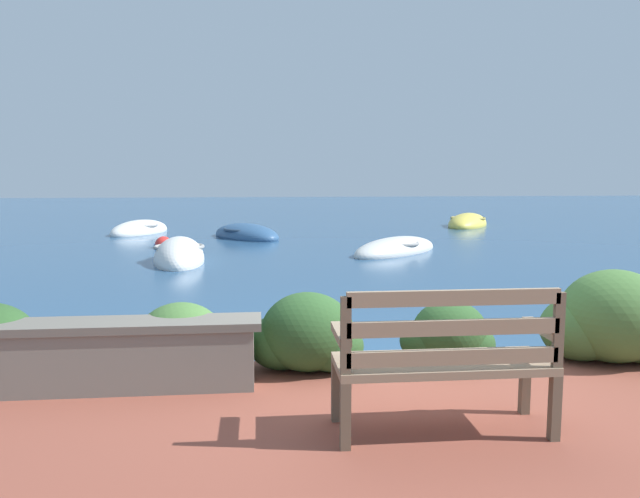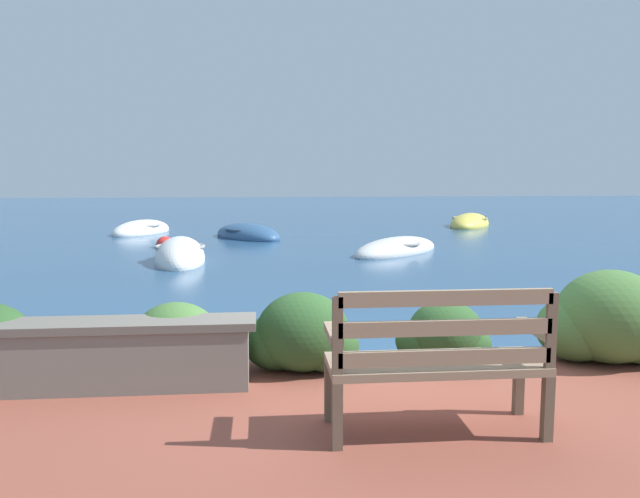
{
  "view_description": "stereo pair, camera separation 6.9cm",
  "coord_description": "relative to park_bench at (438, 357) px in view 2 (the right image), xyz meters",
  "views": [
    {
      "loc": [
        -1.07,
        -5.16,
        1.82
      ],
      "look_at": [
        0.01,
        5.6,
        0.47
      ],
      "focal_mm": 35.0,
      "sensor_mm": 36.0,
      "label": 1
    },
    {
      "loc": [
        -1.0,
        -5.17,
        1.82
      ],
      "look_at": [
        0.01,
        5.6,
        0.47
      ],
      "focal_mm": 35.0,
      "sensor_mm": 36.0,
      "label": 2
    }
  ],
  "objects": [
    {
      "name": "hedge_clump_right",
      "position": [
        0.45,
        1.37,
        -0.25
      ],
      "size": [
        0.79,
        0.57,
        0.53
      ],
      "color": "#284C23",
      "rests_on": "patio_terrace"
    },
    {
      "name": "park_bench",
      "position": [
        0.0,
        0.0,
        0.0
      ],
      "size": [
        1.33,
        0.48,
        0.93
      ],
      "rotation": [
        0.0,
        0.0,
        -0.02
      ],
      "color": "brown",
      "rests_on": "patio_terrace"
    },
    {
      "name": "rowboat_distant",
      "position": [
        5.93,
        16.76,
        -0.64
      ],
      "size": [
        2.47,
        3.15,
        0.75
      ],
      "rotation": [
        0.0,
        0.0,
        4.2
      ],
      "color": "#DBC64C",
      "rests_on": "ground_plane"
    },
    {
      "name": "rowboat_nearest",
      "position": [
        -2.7,
        9.14,
        -0.63
      ],
      "size": [
        1.2,
        2.59,
        0.88
      ],
      "rotation": [
        0.0,
        0.0,
        4.8
      ],
      "color": "silver",
      "rests_on": "ground_plane"
    },
    {
      "name": "ground_plane",
      "position": [
        -0.05,
        1.6,
        -0.7
      ],
      "size": [
        80.0,
        80.0,
        0.0
      ],
      "color": "navy"
    },
    {
      "name": "hedge_clump_far_right",
      "position": [
        1.84,
        1.3,
        -0.14
      ],
      "size": [
        1.15,
        0.83,
        0.78
      ],
      "color": "#426B33",
      "rests_on": "patio_terrace"
    },
    {
      "name": "rowboat_mid",
      "position": [
        1.98,
        10.15,
        -0.65
      ],
      "size": [
        2.77,
        2.77,
        0.62
      ],
      "rotation": [
        0.0,
        0.0,
        0.79
      ],
      "color": "silver",
      "rests_on": "ground_plane"
    },
    {
      "name": "hedge_clump_left",
      "position": [
        -1.74,
        1.26,
        -0.23
      ],
      "size": [
        0.86,
        0.62,
        0.59
      ],
      "color": "#426B33",
      "rests_on": "patio_terrace"
    },
    {
      "name": "mooring_buoy",
      "position": [
        -3.37,
        11.54,
        -0.63
      ],
      "size": [
        0.46,
        0.46,
        0.42
      ],
      "color": "red",
      "rests_on": "ground_plane"
    },
    {
      "name": "hedge_clump_centre",
      "position": [
        -0.74,
        1.31,
        -0.21
      ],
      "size": [
        0.94,
        0.68,
        0.64
      ],
      "color": "#284C23",
      "rests_on": "patio_terrace"
    },
    {
      "name": "stone_wall",
      "position": [
        -2.34,
        1.01,
        -0.22
      ],
      "size": [
        2.48,
        0.39,
        0.51
      ],
      "color": "slate",
      "rests_on": "patio_terrace"
    },
    {
      "name": "rowboat_far",
      "position": [
        -1.43,
        13.68,
        -0.64
      ],
      "size": [
        2.46,
        2.85,
        0.69
      ],
      "rotation": [
        0.0,
        0.0,
        5.29
      ],
      "color": "#2D517A",
      "rests_on": "ground_plane"
    },
    {
      "name": "rowboat_outer",
      "position": [
        -4.61,
        15.28,
        -0.64
      ],
      "size": [
        1.96,
        2.7,
        0.69
      ],
      "rotation": [
        0.0,
        0.0,
        1.16
      ],
      "color": "silver",
      "rests_on": "ground_plane"
    }
  ]
}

